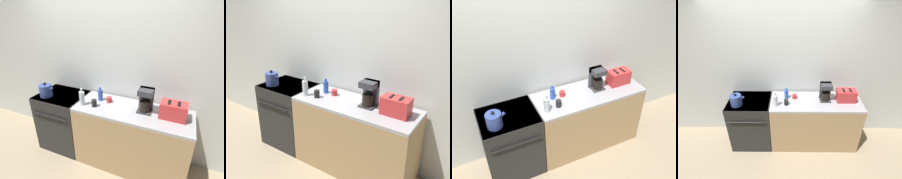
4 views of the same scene
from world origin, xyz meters
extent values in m
plane|color=tan|center=(0.00, 0.00, 0.00)|extent=(12.00, 12.00, 0.00)
cube|color=silver|center=(0.00, 0.66, 1.30)|extent=(8.00, 0.05, 2.60)
cube|color=black|center=(-0.59, 0.30, 0.47)|extent=(0.72, 0.60, 0.94)
cube|color=black|center=(-0.59, 0.30, 0.93)|extent=(0.70, 0.59, 0.02)
cylinder|color=black|center=(-0.75, 0.18, 0.93)|extent=(0.19, 0.19, 0.01)
cylinder|color=black|center=(-0.43, 0.18, 0.93)|extent=(0.19, 0.19, 0.01)
cylinder|color=black|center=(-0.75, 0.43, 0.93)|extent=(0.19, 0.19, 0.01)
cylinder|color=black|center=(-0.43, 0.43, 0.93)|extent=(0.19, 0.19, 0.01)
cylinder|color=black|center=(-0.59, -0.03, 0.73)|extent=(0.61, 0.02, 0.02)
cube|color=tan|center=(0.55, 0.30, 0.45)|extent=(1.54, 0.59, 0.90)
cube|color=#A3A3A8|center=(0.55, 0.30, 0.92)|extent=(1.54, 0.59, 0.04)
cylinder|color=#33478C|center=(-0.76, 0.17, 1.03)|extent=(0.18, 0.18, 0.18)
sphere|color=black|center=(-0.76, 0.17, 1.14)|extent=(0.04, 0.04, 0.04)
cylinder|color=#33478C|center=(-0.68, 0.17, 1.06)|extent=(0.10, 0.04, 0.09)
cube|color=red|center=(1.04, 0.32, 1.04)|extent=(0.31, 0.19, 0.20)
cube|color=black|center=(0.99, 0.32, 1.14)|extent=(0.04, 0.13, 0.01)
cube|color=black|center=(1.10, 0.32, 1.14)|extent=(0.04, 0.13, 0.01)
cube|color=#333338|center=(0.70, 0.33, 0.95)|extent=(0.18, 0.18, 0.02)
cube|color=#333338|center=(0.70, 0.39, 1.09)|extent=(0.18, 0.06, 0.31)
cube|color=#333338|center=(0.70, 0.33, 1.21)|extent=(0.18, 0.18, 0.07)
cylinder|color=black|center=(0.70, 0.31, 1.03)|extent=(0.13, 0.13, 0.14)
cylinder|color=#2D56B7|center=(0.04, 0.38, 1.02)|extent=(0.07, 0.07, 0.16)
cylinder|color=#2D56B7|center=(0.04, 0.38, 1.12)|extent=(0.03, 0.03, 0.04)
cylinder|color=silver|center=(-0.13, 0.16, 1.03)|extent=(0.07, 0.07, 0.19)
cylinder|color=silver|center=(-0.13, 0.16, 1.16)|extent=(0.03, 0.03, 0.05)
cylinder|color=red|center=(0.18, 0.38, 0.98)|extent=(0.08, 0.08, 0.08)
cylinder|color=black|center=(0.04, 0.19, 0.99)|extent=(0.07, 0.07, 0.10)
camera|label=1|loc=(1.07, -1.60, 2.15)|focal=28.00mm
camera|label=2|loc=(1.92, -2.04, 2.21)|focal=40.00mm
camera|label=3|loc=(-0.97, -2.08, 2.92)|focal=40.00mm
camera|label=4|loc=(0.13, -2.13, 2.64)|focal=28.00mm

